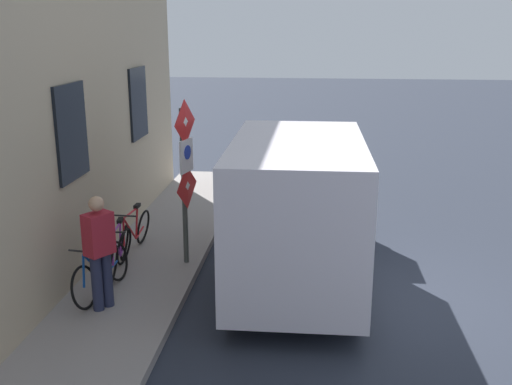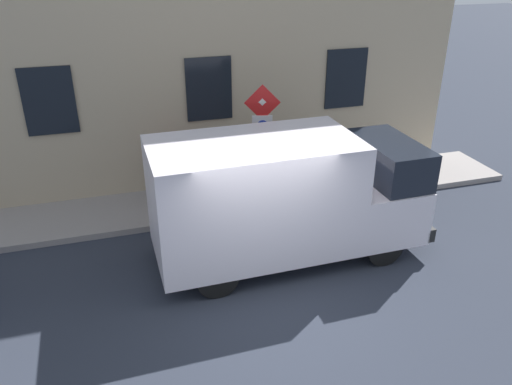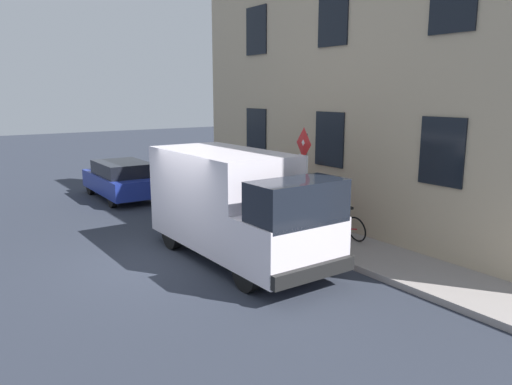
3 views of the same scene
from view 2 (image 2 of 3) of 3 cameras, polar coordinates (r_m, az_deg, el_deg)
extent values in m
plane|color=#292E3A|center=(9.39, 1.30, -10.95)|extent=(80.00, 80.00, 0.00)
cube|color=gray|center=(12.36, -3.96, -0.82)|extent=(1.83, 14.95, 0.14)
cube|color=tan|center=(12.37, -5.98, 18.43)|extent=(0.70, 12.95, 8.06)
cube|color=black|center=(13.44, 10.06, 12.50)|extent=(0.06, 1.10, 1.50)
cube|color=black|center=(12.29, -5.31, 11.51)|extent=(0.06, 1.10, 1.50)
cube|color=black|center=(12.12, -22.23, 9.48)|extent=(0.06, 1.10, 1.50)
cylinder|color=#474C47|center=(11.38, 0.66, 4.70)|extent=(0.09, 0.09, 2.72)
pyramid|color=silver|center=(10.94, 0.73, 9.97)|extent=(0.15, 0.50, 0.50)
pyramid|color=red|center=(10.95, 0.73, 9.98)|extent=(0.15, 0.55, 0.56)
cube|color=white|center=(11.13, 0.70, 7.28)|extent=(0.14, 0.44, 0.56)
cylinder|color=#1933B2|center=(11.09, 0.74, 7.53)|extent=(0.06, 0.24, 0.24)
pyramid|color=silver|center=(11.30, 0.69, 4.61)|extent=(0.15, 0.50, 0.50)
pyramid|color=red|center=(11.31, 0.70, 4.62)|extent=(0.15, 0.55, 0.56)
cube|color=white|center=(9.50, -0.21, -0.44)|extent=(2.04, 3.82, 2.18)
cube|color=white|center=(10.72, 13.18, -1.13)|extent=(2.02, 1.42, 1.10)
cube|color=black|center=(10.46, 14.67, 3.42)|extent=(1.93, 1.00, 0.84)
cube|color=black|center=(11.27, 16.30, -2.25)|extent=(2.00, 0.18, 0.28)
cylinder|color=black|center=(11.52, 9.77, -1.57)|extent=(0.23, 0.76, 0.76)
cylinder|color=black|center=(10.20, 14.17, -5.93)|extent=(0.23, 0.76, 0.76)
cylinder|color=black|center=(10.54, -6.65, -4.12)|extent=(0.23, 0.76, 0.76)
cylinder|color=black|center=(9.09, -4.40, -9.48)|extent=(0.23, 0.76, 0.76)
torus|color=black|center=(12.66, -1.70, 1.92)|extent=(0.17, 0.66, 0.66)
torus|color=black|center=(12.91, 2.84, 2.41)|extent=(0.17, 0.66, 0.66)
cylinder|color=red|center=(12.65, -0.22, 2.93)|extent=(0.06, 0.60, 0.60)
cylinder|color=red|center=(12.56, 0.11, 4.11)|extent=(0.06, 0.73, 0.07)
cylinder|color=red|center=(12.74, 1.36, 3.03)|extent=(0.04, 0.19, 0.55)
cylinder|color=red|center=(12.87, 1.93, 2.14)|extent=(0.05, 0.43, 0.12)
cylinder|color=red|center=(12.56, -1.60, 2.96)|extent=(0.04, 0.09, 0.50)
cube|color=black|center=(12.64, 1.70, 4.36)|extent=(0.09, 0.20, 0.06)
cylinder|color=#262626|center=(12.45, -1.51, 4.23)|extent=(0.46, 0.05, 0.03)
torus|color=black|center=(12.40, -5.35, 1.28)|extent=(0.23, 0.67, 0.66)
torus|color=black|center=(12.75, -0.92, 2.12)|extent=(0.23, 0.67, 0.66)
cylinder|color=purple|center=(12.42, -3.93, 2.42)|extent=(0.12, 0.60, 0.60)
cylinder|color=purple|center=(12.34, -3.64, 3.64)|extent=(0.14, 0.72, 0.07)
cylinder|color=purple|center=(12.55, -2.38, 2.63)|extent=(0.06, 0.19, 0.55)
cylinder|color=purple|center=(12.69, -1.79, 1.78)|extent=(0.10, 0.43, 0.12)
cylinder|color=purple|center=(12.31, -5.29, 2.34)|extent=(0.05, 0.09, 0.50)
cube|color=black|center=(12.46, -2.09, 4.01)|extent=(0.11, 0.21, 0.06)
cylinder|color=#262626|center=(12.20, -5.24, 3.64)|extent=(0.46, 0.09, 0.03)
torus|color=black|center=(12.42, -9.33, 1.06)|extent=(0.26, 0.68, 0.66)
torus|color=black|center=(12.43, -4.49, 1.38)|extent=(0.26, 0.68, 0.66)
cylinder|color=#154FAF|center=(12.33, -7.83, 2.03)|extent=(0.12, 0.60, 0.60)
cylinder|color=#154FAF|center=(12.22, -7.55, 3.22)|extent=(0.14, 0.72, 0.07)
cylinder|color=#154FAF|center=(12.34, -6.14, 2.07)|extent=(0.06, 0.19, 0.55)
cylinder|color=#154FAF|center=(12.44, -5.46, 1.14)|extent=(0.10, 0.43, 0.12)
cylinder|color=#154FAF|center=(12.32, -9.29, 2.11)|extent=(0.05, 0.09, 0.50)
cube|color=black|center=(12.22, -5.86, 3.43)|extent=(0.11, 0.21, 0.06)
cylinder|color=#262626|center=(12.20, -9.27, 3.40)|extent=(0.46, 0.10, 0.03)
cylinder|color=#262B47|center=(12.18, -9.36, 1.04)|extent=(0.16, 0.16, 0.85)
cylinder|color=#262B47|center=(12.11, -8.59, 0.94)|extent=(0.16, 0.16, 0.85)
cube|color=#AD2231|center=(11.85, -9.22, 4.21)|extent=(0.44, 0.48, 0.62)
sphere|color=tan|center=(11.70, -9.38, 6.25)|extent=(0.22, 0.22, 0.22)
camera|label=1|loc=(10.27, -55.82, 6.57)|focal=41.80mm
camera|label=3|loc=(12.74, 61.90, 4.06)|focal=34.45mm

